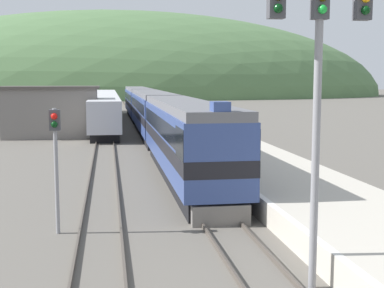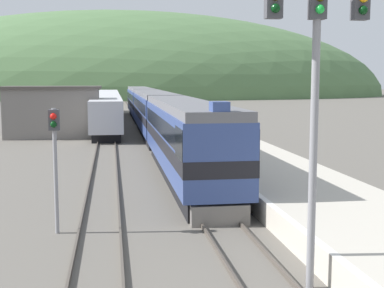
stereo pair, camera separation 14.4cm
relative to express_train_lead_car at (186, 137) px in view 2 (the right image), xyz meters
name	(u,v)px [view 2 (the right image)]	position (x,y,z in m)	size (l,w,h in m)	color
track_main	(140,117)	(0.00, 47.47, -2.22)	(1.52, 180.00, 0.16)	#4C443D
track_siding	(108,117)	(-4.39, 47.47, -2.22)	(1.52, 180.00, 0.16)	#4C443D
platform	(190,126)	(4.27, 27.47, -1.85)	(5.35, 140.00, 0.91)	#BCB5A5
distant_hills	(124,96)	(0.00, 138.92, -2.30)	(166.42, 74.89, 51.71)	#517547
station_shed	(53,111)	(-9.29, 22.60, 0.08)	(8.89, 4.99, 4.72)	slate
express_train_lead_car	(186,137)	(0.00, 0.00, 0.00)	(2.86, 19.60, 4.57)	black
carriage_second	(153,112)	(0.00, 22.17, -0.01)	(2.85, 22.51, 4.21)	black
carriage_third	(140,102)	(0.00, 45.55, -0.01)	(2.85, 22.51, 4.21)	black
siding_train	(108,107)	(-4.39, 39.86, -0.47)	(2.90, 47.83, 3.55)	black
signal_mast_main	(316,49)	(1.08, -15.62, 3.81)	(3.30, 0.42, 8.84)	gray
signal_post_siding	(55,145)	(-5.86, -9.51, 0.83)	(0.36, 0.42, 4.39)	gray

